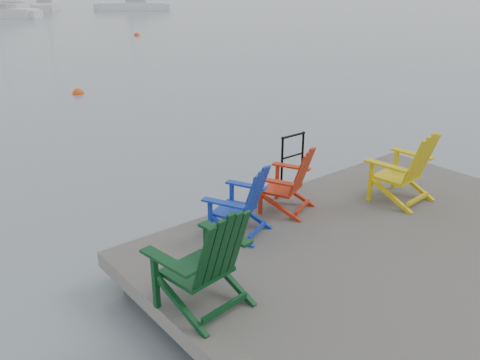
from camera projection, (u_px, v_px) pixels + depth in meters
ground at (412, 290)px, 6.33m from camera, size 400.00×400.00×0.00m
dock at (416, 266)px, 6.20m from camera, size 6.00×5.00×1.40m
handrail at (292, 156)px, 7.86m from camera, size 0.48×0.04×0.90m
chair_green at (206, 258)px, 4.98m from camera, size 0.99×0.93×1.13m
chair_blue at (243, 200)px, 6.49m from camera, size 0.93×0.89×0.95m
chair_red at (290, 179)px, 7.15m from camera, size 0.92×0.89×0.95m
chair_yellow at (406, 166)px, 7.43m from camera, size 0.92×0.86×1.09m
sailboat_near at (0, 13)px, 46.64m from camera, size 5.84×7.02×10.23m
sailboat_mid at (46, 6)px, 56.73m from camera, size 5.50×8.30×11.34m
sailboat_far at (133, 7)px, 56.33m from camera, size 6.88×5.85×10.12m
buoy_a at (78, 94)px, 16.75m from camera, size 0.37×0.37×0.37m
buoy_c at (137, 36)px, 32.79m from camera, size 0.39×0.39×0.39m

